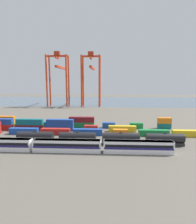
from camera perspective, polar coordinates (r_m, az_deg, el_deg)
The scene contains 30 objects.
ground_plane at distance 125.58m, azimuth -2.63°, elevation -1.22°, with size 420.00×420.00×0.00m, color #5B564C.
harbour_water at distance 222.60m, azimuth -0.08°, elevation 3.23°, with size 400.00×110.00×0.01m, color #475B6B.
passenger_train at distance 63.72m, azimuth -8.97°, elevation -9.45°, with size 65.88×3.14×3.90m.
freight_tank_row at distance 70.07m, azimuth 0.30°, elevation -7.61°, with size 58.75×3.06×4.52m.
shipping_container_2 at distance 88.93m, azimuth -20.66°, elevation -5.19°, with size 12.10×2.44×2.60m, color #1C4299.
shipping_container_3 at distance 84.43m, azimuth -12.21°, elevation -5.55°, with size 12.10×2.44×2.60m, color #AD211C.
shipping_container_4 at distance 81.92m, azimuth -3.02°, elevation -5.80°, with size 12.10×2.44×2.60m, color #1C4299.
shipping_container_5 at distance 81.60m, azimuth 6.50°, elevation -5.91°, with size 6.04×2.44×2.60m, color orange.
shipping_container_6 at distance 83.49m, azimuth 15.83°, elevation -5.85°, with size 12.10×2.44×2.60m, color #197538.
shipping_container_7 at distance 87.44m, azimuth 24.53°, elevation -5.66°, with size 12.10×2.44×2.60m, color gold.
shipping_container_8 at distance 100.93m, azimuth -26.51°, elevation -3.93°, with size 12.10×2.44×2.60m, color #AD211C.
shipping_container_9 at distance 100.42m, azimuth -26.61°, elevation -2.48°, with size 12.10×2.44×2.60m, color #1C4299.
shipping_container_10 at distance 94.83m, azimuth -19.15°, elevation -4.25°, with size 12.10×2.44×2.60m, color maroon.
shipping_container_11 at distance 94.29m, azimuth -19.23°, elevation -2.71°, with size 12.10×2.44×2.60m, color #146066.
shipping_container_12 at distance 90.48m, azimuth -10.92°, elevation -4.53°, with size 12.10×2.44×2.60m, color #1C4299.
shipping_container_13 at distance 89.92m, azimuth -10.97°, elevation -2.92°, with size 12.10×2.44×2.60m, color #1C4299.
shipping_container_14 at distance 88.16m, azimuth -2.06°, elevation -4.73°, with size 6.04×2.44×2.60m, color #AD211C.
shipping_container_15 at distance 88.01m, azimuth 7.05°, elevation -4.82°, with size 12.10×2.44×2.60m, color gold.
shipping_container_16 at distance 107.61m, azimuth -25.87°, elevation -3.13°, with size 12.10×2.44×2.60m, color gold.
shipping_container_17 at distance 107.14m, azimuth -25.96°, elevation -1.77°, with size 12.10×2.44×2.60m, color orange.
shipping_container_18 at distance 101.95m, azimuth -19.44°, elevation -3.37°, with size 12.10×2.44×2.60m, color #197538.
shipping_container_19 at distance 97.70m, azimuth -12.36°, elevation -3.58°, with size 12.10×2.44×2.60m, color #146066.
shipping_container_20 at distance 95.06m, azimuth -4.76°, elevation -3.75°, with size 12.10×2.44×2.60m, color #197538.
shipping_container_21 at distance 94.53m, azimuth -4.78°, elevation -2.21°, with size 12.10×2.44×2.60m, color maroon.
shipping_container_22 at distance 94.17m, azimuth 3.13°, elevation -3.85°, with size 6.04×2.44×2.60m, color #1C4299.
shipping_container_23 at distance 95.07m, azimuth 11.02°, elevation -3.88°, with size 6.04×2.44×2.60m, color #197538.
shipping_container_24 at distance 97.71m, azimuth 18.63°, elevation -3.84°, with size 6.04×2.44×2.60m, color #146066.
shipping_container_25 at distance 97.19m, azimuth 18.70°, elevation -2.35°, with size 6.04×2.44×2.60m, color orange.
gantry_crane_west at distance 184.96m, azimuth -11.37°, elevation 10.95°, with size 19.18×37.72×47.98m.
gantry_crane_central at distance 180.34m, azimuth -1.96°, elevation 11.11°, with size 17.08×40.63×47.56m.
Camera 1 is at (12.63, -82.97, 22.11)m, focal length 31.54 mm.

